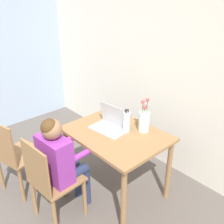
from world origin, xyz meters
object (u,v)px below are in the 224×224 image
Objects in this scene: chair_spare at (15,155)px; laptop at (111,123)px; flower_vase at (144,120)px; person_seated at (59,157)px; chair_occupied at (51,181)px; water_bottle at (126,121)px.

chair_spare is 2.26× the size of laptop.
laptop is at bearing -140.29° from flower_vase.
person_seated is 0.62m from laptop.
water_bottle reaches higher than chair_occupied.
flower_vase reaches higher than water_bottle.
person_seated is 2.94× the size of flower_vase.
person_seated is 2.72× the size of laptop.
flower_vase is at bearing -109.34° from chair_occupied.
water_bottle is (0.15, 0.07, 0.06)m from laptop.
laptop is 0.18m from water_bottle.
person_seated reaches higher than chair_spare.
flower_vase is at bearing -144.87° from chair_spare.
chair_spare is 1.37m from flower_vase.
chair_spare is 1.04m from laptop.
chair_spare is 3.66× the size of water_bottle.
water_bottle is at bearing 17.46° from laptop.
flower_vase reaches higher than laptop.
chair_occupied is 1.04m from flower_vase.
chair_spare is 2.44× the size of flower_vase.
chair_spare is 1.20m from water_bottle.
flower_vase is (0.85, 1.00, 0.39)m from chair_spare.
person_seated is at bearing -90.00° from chair_occupied.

